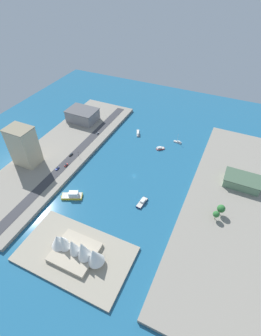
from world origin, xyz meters
TOP-DOWN VIEW (x-y plane):
  - ground_plane at (0.00, 0.00)m, footprint 440.00×440.00m
  - quay_west at (-91.08, 0.00)m, footprint 70.00×240.00m
  - quay_east at (91.08, 0.00)m, footprint 70.00×240.00m
  - peninsula_point at (4.63, 97.87)m, footprint 85.03×50.31m
  - road_strip at (71.73, 0.00)m, footprint 10.22×228.00m
  - yacht_sleek_gray at (26.70, -70.90)m, footprint 8.92×15.13m
  - tugboat_red at (-8.73, -53.24)m, footprint 9.46×8.54m
  - ferry_yellow_fast at (39.95, 50.53)m, footprint 20.58×14.83m
  - patrol_launch_navy at (-21.44, 30.03)m, footprint 6.61×15.30m
  - sailboat_small_white at (-23.18, -73.88)m, footprint 10.28×3.09m
  - office_block_beige at (108.38, 30.69)m, footprint 25.60×19.73m
  - terminal_long_green at (-99.35, -28.54)m, footprint 33.30×21.37m
  - warehouse_low_gray at (102.89, -65.44)m, footprint 37.57×27.69m
  - pickup_red at (69.05, 19.28)m, footprint 2.00×4.96m
  - suv_black at (74.58, 2.68)m, footprint 2.02×5.23m
  - sedan_silver at (69.48, -45.31)m, footprint 2.05×4.44m
  - hatchback_blue at (74.16, 27.30)m, footprint 2.02×4.67m
  - traffic_light_waterfront at (65.58, 1.10)m, footprint 0.36×0.36m
  - opera_landmark at (2.54, 97.87)m, footprint 45.64×29.13m
  - park_tree_cluster at (-86.11, 18.42)m, footprint 8.71×12.95m

SIDE VIEW (x-z plane):
  - ground_plane at x=0.00m, z-range 0.00..0.00m
  - peninsula_point at x=4.63m, z-range 0.00..2.00m
  - sailboat_small_white at x=-23.18m, z-range -4.87..6.96m
  - tugboat_red at x=-8.73m, z-range -0.36..2.74m
  - patrol_launch_navy at x=-21.44m, z-range -0.48..2.95m
  - yacht_sleek_gray at x=26.70m, z-range -0.52..3.41m
  - quay_west at x=-91.08m, z-range 0.00..3.50m
  - quay_east at x=91.08m, z-range 0.00..3.50m
  - ferry_yellow_fast at x=39.95m, z-range -1.00..5.71m
  - road_strip at x=71.73m, z-range 3.50..3.65m
  - suv_black at x=74.58m, z-range 3.64..5.14m
  - sedan_silver at x=69.48m, z-range 3.64..5.16m
  - pickup_red at x=69.05m, z-range 3.63..5.21m
  - hatchback_blue at x=74.16m, z-range 3.63..5.23m
  - traffic_light_waterfront at x=65.58m, z-range 4.59..11.09m
  - terminal_long_green at x=-99.35m, z-range 3.53..12.64m
  - opera_landmark at x=2.54m, z-range -0.27..19.05m
  - park_tree_cluster at x=-86.11m, z-range 5.04..15.56m
  - warehouse_low_gray at x=102.89m, z-range 3.53..18.45m
  - office_block_beige at x=108.38m, z-range 3.53..45.15m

